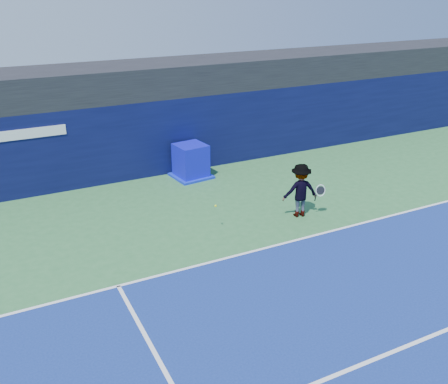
{
  "coord_description": "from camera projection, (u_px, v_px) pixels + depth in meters",
  "views": [
    {
      "loc": [
        -7.43,
        -7.85,
        7.17
      ],
      "look_at": [
        -0.87,
        5.2,
        1.0
      ],
      "focal_mm": 40.0,
      "sensor_mm": 36.0,
      "label": 1
    }
  ],
  "objects": [
    {
      "name": "back_wall_assembly",
      "position": [
        185.0,
        132.0,
        20.38
      ],
      "size": [
        36.0,
        1.03,
        3.0
      ],
      "color": "#090D36",
      "rests_on": "ground"
    },
    {
      "name": "tennis_ball",
      "position": [
        216.0,
        206.0,
        15.31
      ],
      "size": [
        0.07,
        0.07,
        0.07
      ],
      "color": "#CDD617",
      "rests_on": "ground"
    },
    {
      "name": "tennis_player",
      "position": [
        300.0,
        190.0,
        16.23
      ],
      "size": [
        1.4,
        0.9,
        1.8
      ],
      "color": "silver",
      "rests_on": "ground"
    },
    {
      "name": "stadium_band",
      "position": [
        174.0,
        76.0,
        20.38
      ],
      "size": [
        36.0,
        3.0,
        1.2
      ],
      "primitive_type": "cube",
      "color": "black",
      "rests_on": "back_wall_assembly"
    },
    {
      "name": "equipment_cart",
      "position": [
        191.0,
        162.0,
        19.62
      ],
      "size": [
        1.55,
        1.55,
        1.34
      ],
      "color": "#0D0DBE",
      "rests_on": "ground"
    },
    {
      "name": "service_line",
      "position": [
        411.0,
        344.0,
        10.67
      ],
      "size": [
        24.0,
        0.1,
        0.01
      ],
      "primitive_type": "cube",
      "color": "white",
      "rests_on": "ground"
    },
    {
      "name": "baseline",
      "position": [
        284.0,
        243.0,
        14.78
      ],
      "size": [
        24.0,
        0.1,
        0.01
      ],
      "primitive_type": "cube",
      "color": "white",
      "rests_on": "ground"
    },
    {
      "name": "ground",
      "position": [
        350.0,
        296.0,
        12.32
      ],
      "size": [
        80.0,
        80.0,
        0.0
      ],
      "primitive_type": "plane",
      "color": "#316E39",
      "rests_on": "ground"
    }
  ]
}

